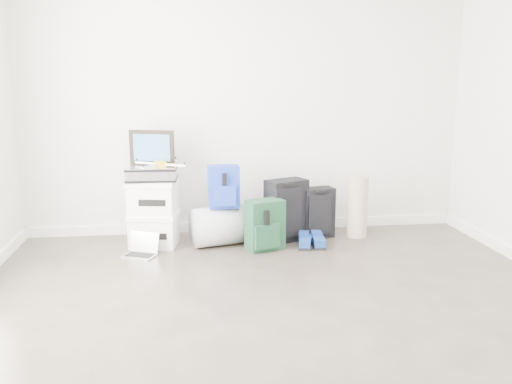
{
  "coord_description": "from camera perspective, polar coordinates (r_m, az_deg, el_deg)",
  "views": [
    {
      "loc": [
        -0.61,
        -3.02,
        1.58
      ],
      "look_at": [
        0.02,
        1.9,
        0.53
      ],
      "focal_mm": 38.0,
      "sensor_mm": 36.0,
      "label": 1
    }
  ],
  "objects": [
    {
      "name": "rolled_rug",
      "position": [
        5.55,
        10.63,
        -1.53
      ],
      "size": [
        0.2,
        0.2,
        0.62
      ],
      "primitive_type": "cylinder",
      "color": "tan",
      "rests_on": "ground"
    },
    {
      "name": "large_suitcase",
      "position": [
        5.34,
        3.21,
        -1.93
      ],
      "size": [
        0.45,
        0.38,
        0.61
      ],
      "rotation": [
        0.0,
        0.0,
        0.42
      ],
      "color": "black",
      "rests_on": "ground"
    },
    {
      "name": "laptop",
      "position": [
        5.05,
        -11.96,
        -5.99
      ],
      "size": [
        0.34,
        0.3,
        0.2
      ],
      "rotation": [
        0.0,
        0.0,
        -0.42
      ],
      "color": "#B8B9BD",
      "rests_on": "ground"
    },
    {
      "name": "briefcase",
      "position": [
        5.17,
        -10.89,
        1.94
      ],
      "size": [
        0.47,
        0.36,
        0.13
      ],
      "primitive_type": "cube",
      "rotation": [
        0.0,
        0.0,
        -0.05
      ],
      "color": "#B2B2B7",
      "rests_on": "boxes_stack"
    },
    {
      "name": "room_envelope",
      "position": [
        3.1,
        4.13,
        14.5
      ],
      "size": [
        4.52,
        5.02,
        2.71
      ],
      "color": "silver",
      "rests_on": "ground"
    },
    {
      "name": "drone",
      "position": [
        5.13,
        -10.05,
        2.92
      ],
      "size": [
        0.48,
        0.48,
        0.05
      ],
      "rotation": [
        0.0,
        0.0,
        0.24
      ],
      "color": "gold",
      "rests_on": "briefcase"
    },
    {
      "name": "green_backpack",
      "position": [
        5.06,
        0.96,
        -3.59
      ],
      "size": [
        0.38,
        0.33,
        0.47
      ],
      "rotation": [
        0.0,
        0.0,
        0.33
      ],
      "color": "#12341F",
      "rests_on": "ground"
    },
    {
      "name": "ground",
      "position": [
        3.46,
        3.75,
        -15.3
      ],
      "size": [
        5.0,
        5.0,
        0.0
      ],
      "primitive_type": "plane",
      "color": "#322C24",
      "rests_on": "ground"
    },
    {
      "name": "blue_backpack",
      "position": [
        5.12,
        -3.41,
        0.48
      ],
      "size": [
        0.3,
        0.22,
        0.4
      ],
      "rotation": [
        0.0,
        0.0,
        0.05
      ],
      "color": "#1A24AC",
      "rests_on": "duffel_bag"
    },
    {
      "name": "painting",
      "position": [
        5.23,
        -10.92,
        4.62
      ],
      "size": [
        0.43,
        0.17,
        0.33
      ],
      "rotation": [
        0.0,
        0.0,
        -0.32
      ],
      "color": "black",
      "rests_on": "briefcase"
    },
    {
      "name": "carry_on",
      "position": [
        5.49,
        6.47,
        -2.16
      ],
      "size": [
        0.35,
        0.27,
        0.5
      ],
      "rotation": [
        0.0,
        0.0,
        0.21
      ],
      "color": "black",
      "rests_on": "ground"
    },
    {
      "name": "duffel_bag",
      "position": [
        5.23,
        -3.39,
        -3.55
      ],
      "size": [
        0.68,
        0.51,
        0.37
      ],
      "primitive_type": "cylinder",
      "rotation": [
        0.0,
        1.57,
        0.25
      ],
      "color": "gray",
      "rests_on": "ground"
    },
    {
      "name": "boxes_stack",
      "position": [
        5.25,
        -10.73,
        -2.18
      ],
      "size": [
        0.51,
        0.44,
        0.64
      ],
      "rotation": [
        0.0,
        0.0,
        -0.18
      ],
      "color": "white",
      "rests_on": "ground"
    },
    {
      "name": "shoes",
      "position": [
        5.22,
        5.92,
        -5.24
      ],
      "size": [
        0.29,
        0.3,
        0.09
      ],
      "rotation": [
        0.0,
        0.0,
        -0.22
      ],
      "color": "black",
      "rests_on": "ground"
    }
  ]
}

